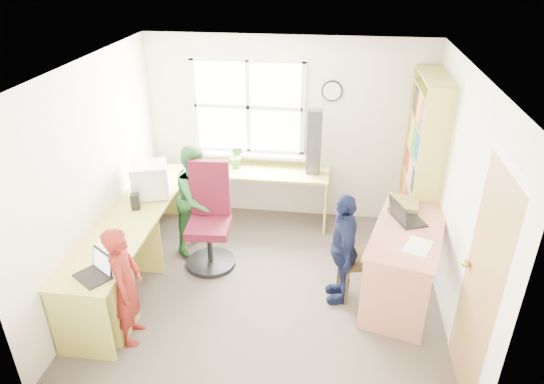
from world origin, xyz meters
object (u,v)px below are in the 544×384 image
at_px(potted_plant, 237,157).
at_px(person_green, 198,199).
at_px(bookshelf, 421,168).
at_px(laptop_right, 404,216).
at_px(wooden_chair, 354,254).
at_px(l_desk, 140,259).
at_px(swivel_chair, 210,222).
at_px(person_navy, 343,248).
at_px(crt_monitor, 150,180).
at_px(person_red, 126,286).
at_px(laptop_left, 97,270).
at_px(right_desk, 406,247).
at_px(cd_tower, 314,142).

distance_m(potted_plant, person_green, 0.84).
height_order(bookshelf, laptop_right, bookshelf).
relative_size(wooden_chair, person_green, 0.70).
relative_size(l_desk, laptop_right, 6.80).
bearing_deg(swivel_chair, person_green, 122.49).
relative_size(laptop_right, person_navy, 0.35).
relative_size(crt_monitor, person_red, 0.41).
bearing_deg(potted_plant, person_navy, -47.00).
bearing_deg(person_green, bookshelf, -55.06).
xyz_separation_m(laptop_left, laptop_right, (2.76, 1.20, 0.08)).
height_order(swivel_chair, laptop_right, swivel_chair).
distance_m(laptop_right, person_navy, 0.72).
distance_m(l_desk, wooden_chair, 2.22).
relative_size(right_desk, person_red, 1.28).
relative_size(l_desk, potted_plant, 9.50).
height_order(wooden_chair, crt_monitor, crt_monitor).
bearing_deg(laptop_left, potted_plant, 106.54).
bearing_deg(laptop_left, crt_monitor, 126.58).
distance_m(potted_plant, person_red, 2.42).
relative_size(right_desk, person_green, 1.15).
bearing_deg(bookshelf, laptop_left, -144.74).
bearing_deg(swivel_chair, person_red, -112.79).
bearing_deg(person_red, cd_tower, -43.24).
relative_size(right_desk, person_navy, 1.25).
xyz_separation_m(right_desk, laptop_right, (-0.04, 0.13, 0.28)).
height_order(right_desk, swivel_chair, swivel_chair).
bearing_deg(crt_monitor, cd_tower, 6.89).
bearing_deg(cd_tower, wooden_chair, -65.97).
xyz_separation_m(swivel_chair, laptop_left, (-0.66, -1.38, 0.27)).
bearing_deg(bookshelf, person_navy, -125.58).
distance_m(swivel_chair, person_red, 1.39).
bearing_deg(right_desk, potted_plant, 161.15).
bearing_deg(bookshelf, l_desk, -153.57).
xyz_separation_m(l_desk, bookshelf, (2.96, 1.47, 0.55)).
bearing_deg(wooden_chair, crt_monitor, 153.00).
xyz_separation_m(cd_tower, person_green, (-1.31, -0.74, -0.50)).
bearing_deg(right_desk, person_green, -179.68).
relative_size(crt_monitor, laptop_left, 1.25).
height_order(cd_tower, person_red, cd_tower).
relative_size(bookshelf, laptop_right, 4.84).
bearing_deg(cd_tower, person_navy, -71.25).
height_order(wooden_chair, cd_tower, cd_tower).
distance_m(wooden_chair, person_red, 2.27).
bearing_deg(bookshelf, laptop_right, -106.35).
bearing_deg(potted_plant, bookshelf, -6.25).
bearing_deg(person_navy, laptop_left, -73.31).
distance_m(l_desk, person_navy, 2.09).
height_order(crt_monitor, cd_tower, cd_tower).
xyz_separation_m(crt_monitor, person_navy, (2.22, -0.60, -0.34)).
xyz_separation_m(person_red, person_green, (0.23, 1.60, 0.07)).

